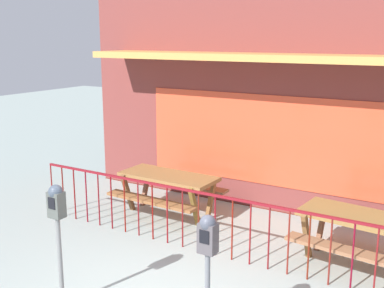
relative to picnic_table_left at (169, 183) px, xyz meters
name	(u,v)px	position (x,y,z in m)	size (l,w,h in m)	color
pub_storefront	(288,69)	(1.68, 1.43, 2.05)	(8.53, 1.47, 5.34)	#571C0E
patio_fence_front	(224,216)	(1.68, -1.05, 0.05)	(7.19, 0.04, 0.97)	maroon
picnic_table_left	(169,183)	(0.00, 0.00, 0.00)	(1.83, 1.40, 0.79)	olive
picnic_table_right	(365,227)	(3.52, -0.29, 0.00)	(1.93, 1.54, 0.79)	olive
parking_meter_near	(57,214)	(0.60, -3.24, 0.59)	(0.18, 0.17, 1.56)	slate
parking_meter_far	(208,247)	(2.53, -3.06, 0.56)	(0.18, 0.17, 1.51)	slate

